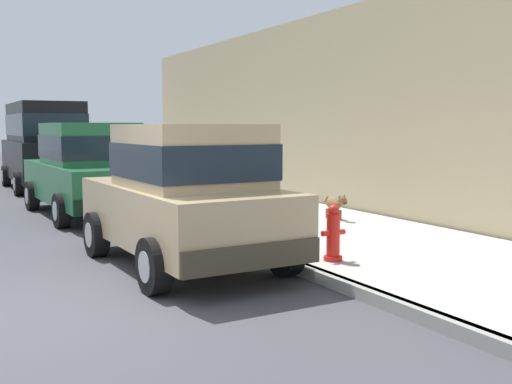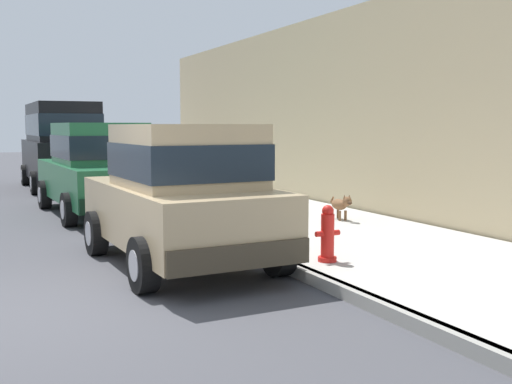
{
  "view_description": "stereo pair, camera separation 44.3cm",
  "coord_description": "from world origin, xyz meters",
  "views": [
    {
      "loc": [
        -0.87,
        -6.21,
        1.86
      ],
      "look_at": [
        3.55,
        2.04,
        0.85
      ],
      "focal_mm": 43.12,
      "sensor_mm": 36.0,
      "label": 1
    },
    {
      "loc": [
        -0.48,
        -6.41,
        1.86
      ],
      "look_at": [
        3.55,
        2.04,
        0.85
      ],
      "focal_mm": 43.12,
      "sensor_mm": 36.0,
      "label": 2
    }
  ],
  "objects": [
    {
      "name": "fire_hydrant",
      "position": [
        3.65,
        0.15,
        0.48
      ],
      "size": [
        0.34,
        0.24,
        0.72
      ],
      "color": "red",
      "rests_on": "sidewalk"
    },
    {
      "name": "car_tan_hatchback",
      "position": [
        2.1,
        1.27,
        0.98
      ],
      "size": [
        2.05,
        3.85,
        1.88
      ],
      "color": "tan",
      "rests_on": "ground"
    },
    {
      "name": "curb",
      "position": [
        3.2,
        0.0,
        0.07
      ],
      "size": [
        0.16,
        64.0,
        0.14
      ],
      "primitive_type": "cube",
      "color": "gray",
      "rests_on": "ground"
    },
    {
      "name": "building_facade",
      "position": [
        7.1,
        5.52,
        2.15
      ],
      "size": [
        0.5,
        20.0,
        4.31
      ],
      "primitive_type": "cube",
      "color": "tan",
      "rests_on": "ground"
    },
    {
      "name": "sidewalk",
      "position": [
        5.0,
        0.0,
        0.07
      ],
      "size": [
        3.6,
        64.0,
        0.14
      ],
      "primitive_type": "cube",
      "color": "#B7B5AD",
      "rests_on": "ground"
    },
    {
      "name": "car_black_van",
      "position": [
        2.19,
        12.61,
        1.39
      ],
      "size": [
        2.15,
        4.9,
        2.52
      ],
      "color": "black",
      "rests_on": "ground"
    },
    {
      "name": "ground_plane",
      "position": [
        0.0,
        0.0,
        0.0
      ],
      "size": [
        80.0,
        80.0,
        0.0
      ],
      "primitive_type": "plane",
      "color": "#424247"
    },
    {
      "name": "car_green_sedan",
      "position": [
        2.08,
        6.63,
        0.98
      ],
      "size": [
        2.16,
        4.66,
        1.92
      ],
      "color": "#23663D",
      "rests_on": "ground"
    },
    {
      "name": "dog_brown",
      "position": [
        5.72,
        2.99,
        0.43
      ],
      "size": [
        0.23,
        0.76,
        0.49
      ],
      "color": "brown",
      "rests_on": "sidewalk"
    }
  ]
}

